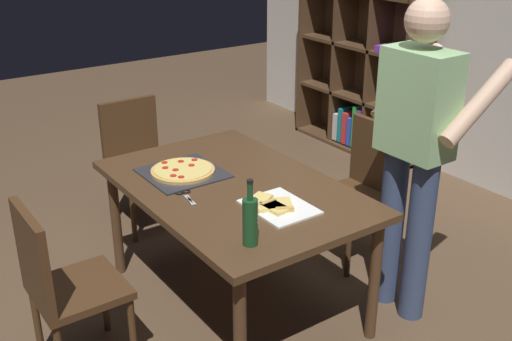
{
  "coord_description": "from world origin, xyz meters",
  "views": [
    {
      "loc": [
        2.57,
        -1.65,
        2.14
      ],
      "look_at": [
        0.0,
        0.15,
        0.8
      ],
      "focal_mm": 43.5,
      "sensor_mm": 36.0,
      "label": 1
    }
  ],
  "objects": [
    {
      "name": "ground_plane",
      "position": [
        0.0,
        0.0,
        0.0
      ],
      "size": [
        12.0,
        12.0,
        0.0
      ],
      "primitive_type": "plane",
      "color": "brown"
    },
    {
      "name": "dining_table",
      "position": [
        0.0,
        0.0,
        0.68
      ],
      "size": [
        1.53,
        1.0,
        0.75
      ],
      "color": "#4C331E",
      "rests_on": "ground_plane"
    },
    {
      "name": "chair_near_camera",
      "position": [
        -0.0,
        -0.99,
        0.51
      ],
      "size": [
        0.42,
        0.42,
        0.9
      ],
      "color": "#472D19",
      "rests_on": "ground_plane"
    },
    {
      "name": "chair_far_side",
      "position": [
        0.0,
        0.99,
        0.51
      ],
      "size": [
        0.42,
        0.42,
        0.9
      ],
      "color": "#472D19",
      "rests_on": "ground_plane"
    },
    {
      "name": "chair_left_end",
      "position": [
        -1.25,
        0.0,
        0.51
      ],
      "size": [
        0.42,
        0.42,
        0.9
      ],
      "color": "#472D19",
      "rests_on": "ground_plane"
    },
    {
      "name": "bookshelf",
      "position": [
        -1.47,
        2.39,
        1.05
      ],
      "size": [
        1.4,
        0.35,
        1.95
      ],
      "color": "#513823",
      "rests_on": "ground_plane"
    },
    {
      "name": "person_serving_pizza",
      "position": [
        0.58,
        0.77,
        1.0
      ],
      "size": [
        0.55,
        0.54,
        1.75
      ],
      "color": "#38476B",
      "rests_on": "ground_plane"
    },
    {
      "name": "pepperoni_pizza_on_tray",
      "position": [
        -0.29,
        -0.15,
        0.77
      ],
      "size": [
        0.42,
        0.42,
        0.04
      ],
      "color": "#2D2D33",
      "rests_on": "dining_table"
    },
    {
      "name": "pizza_slices_on_towel",
      "position": [
        0.35,
        0.02,
        0.76
      ],
      "size": [
        0.36,
        0.29,
        0.03
      ],
      "color": "white",
      "rests_on": "dining_table"
    },
    {
      "name": "wine_bottle",
      "position": [
        0.58,
        -0.29,
        0.87
      ],
      "size": [
        0.07,
        0.07,
        0.32
      ],
      "color": "#194723",
      "rests_on": "dining_table"
    },
    {
      "name": "kitchen_scissors",
      "position": [
        -0.03,
        -0.28,
        0.76
      ],
      "size": [
        0.2,
        0.09,
        0.01
      ],
      "color": "silver",
      "rests_on": "dining_table"
    }
  ]
}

